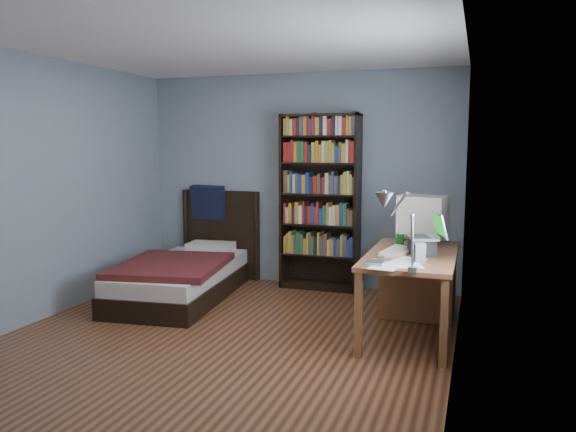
% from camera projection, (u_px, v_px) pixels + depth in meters
% --- Properties ---
extents(room, '(4.20, 4.24, 2.50)m').
position_uv_depth(room, '(225.00, 195.00, 4.69)').
color(room, '#4D2716').
rests_on(room, ground).
extents(desk, '(0.75, 1.47, 0.73)m').
position_uv_depth(desk, '(416.00, 278.00, 5.31)').
color(desk, brown).
rests_on(desk, floor).
extents(crt_monitor, '(0.46, 0.43, 0.47)m').
position_uv_depth(crt_monitor, '(422.00, 216.00, 5.31)').
color(crt_monitor, '#BCB09C').
rests_on(crt_monitor, desk).
extents(laptop, '(0.38, 0.36, 0.37)m').
position_uv_depth(laptop, '(424.00, 243.00, 4.82)').
color(laptop, '#2D2D30').
rests_on(laptop, desk).
extents(desk_lamp, '(0.24, 0.54, 0.64)m').
position_uv_depth(desk_lamp, '(389.00, 209.00, 3.77)').
color(desk_lamp, '#99999E').
rests_on(desk_lamp, desk).
extents(keyboard, '(0.26, 0.50, 0.05)m').
position_uv_depth(keyboard, '(397.00, 252.00, 4.88)').
color(keyboard, beige).
rests_on(keyboard, desk).
extents(speaker, '(0.10, 0.10, 0.16)m').
position_uv_depth(speaker, '(420.00, 253.00, 4.49)').
color(speaker, gray).
rests_on(speaker, desk).
extents(soda_can, '(0.07, 0.07, 0.13)m').
position_uv_depth(soda_can, '(400.00, 240.00, 5.17)').
color(soda_can, '#0B3C08').
rests_on(soda_can, desk).
extents(mouse, '(0.06, 0.10, 0.04)m').
position_uv_depth(mouse, '(411.00, 246.00, 5.13)').
color(mouse, silver).
rests_on(mouse, desk).
extents(phone_silver, '(0.06, 0.11, 0.02)m').
position_uv_depth(phone_silver, '(382.00, 256.00, 4.71)').
color(phone_silver, silver).
rests_on(phone_silver, desk).
extents(phone_grey, '(0.08, 0.11, 0.02)m').
position_uv_depth(phone_grey, '(373.00, 261.00, 4.51)').
color(phone_grey, gray).
rests_on(phone_grey, desk).
extents(external_drive, '(0.14, 0.14, 0.03)m').
position_uv_depth(external_drive, '(376.00, 263.00, 4.42)').
color(external_drive, gray).
rests_on(external_drive, desk).
extents(bookshelf, '(0.91, 0.30, 2.01)m').
position_uv_depth(bookshelf, '(320.00, 202.00, 6.45)').
color(bookshelf, black).
rests_on(bookshelf, floor).
extents(bed, '(1.24, 2.10, 1.16)m').
position_uv_depth(bed, '(185.00, 273.00, 6.22)').
color(bed, black).
rests_on(bed, floor).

